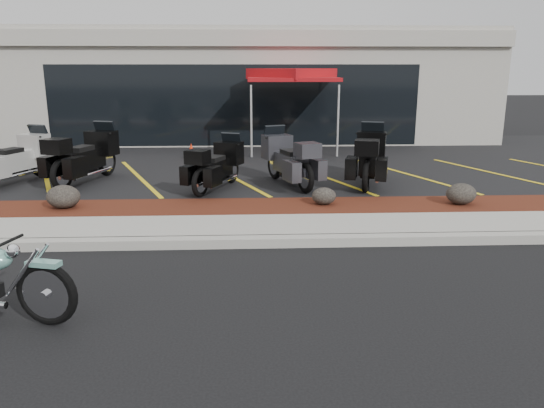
{
  "coord_description": "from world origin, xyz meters",
  "views": [
    {
      "loc": [
        0.42,
        -6.99,
        2.74
      ],
      "look_at": [
        0.79,
        1.2,
        0.6
      ],
      "focal_mm": 35.0,
      "sensor_mm": 36.0,
      "label": 1
    }
  ],
  "objects_px": {
    "hero_cruiser": "(46,284)",
    "touring_white": "(39,151)",
    "traffic_cone": "(191,151)",
    "popup_canopy": "(292,76)"
  },
  "relations": [
    {
      "from": "hero_cruiser",
      "to": "touring_white",
      "type": "relative_size",
      "value": 1.26
    },
    {
      "from": "hero_cruiser",
      "to": "traffic_cone",
      "type": "xyz_separation_m",
      "value": [
        0.56,
        9.71,
        -0.09
      ]
    },
    {
      "from": "hero_cruiser",
      "to": "touring_white",
      "type": "xyz_separation_m",
      "value": [
        -2.82,
        7.46,
        0.3
      ]
    },
    {
      "from": "touring_white",
      "to": "traffic_cone",
      "type": "distance_m",
      "value": 4.08
    },
    {
      "from": "touring_white",
      "to": "popup_canopy",
      "type": "xyz_separation_m",
      "value": [
        6.36,
        3.9,
        1.66
      ]
    },
    {
      "from": "touring_white",
      "to": "traffic_cone",
      "type": "height_order",
      "value": "touring_white"
    },
    {
      "from": "traffic_cone",
      "to": "popup_canopy",
      "type": "xyz_separation_m",
      "value": [
        2.98,
        1.64,
        2.05
      ]
    },
    {
      "from": "touring_white",
      "to": "popup_canopy",
      "type": "distance_m",
      "value": 7.64
    },
    {
      "from": "hero_cruiser",
      "to": "traffic_cone",
      "type": "height_order",
      "value": "hero_cruiser"
    },
    {
      "from": "hero_cruiser",
      "to": "traffic_cone",
      "type": "relative_size",
      "value": 5.77
    }
  ]
}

